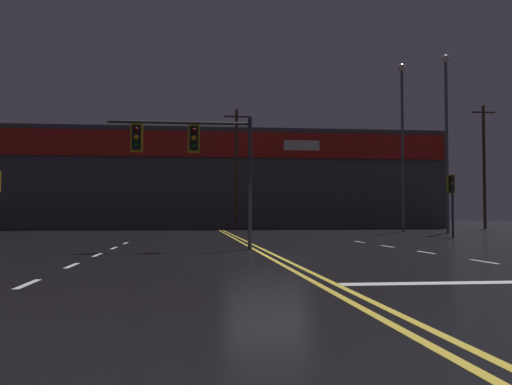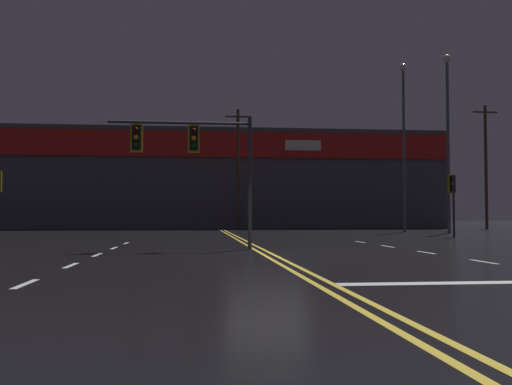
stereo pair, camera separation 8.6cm
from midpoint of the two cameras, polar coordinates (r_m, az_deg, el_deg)
name	(u,v)px [view 2 (the right image)]	position (r m, az deg, el deg)	size (l,w,h in m)	color
ground_plane	(267,254)	(17.54, 1.22, -6.14)	(200.00, 200.00, 0.00)	black
road_markings	(308,257)	(16.19, 5.42, -6.44)	(15.09, 60.00, 0.01)	gold
traffic_signal_median	(189,148)	(19.93, -6.56, 4.48)	(4.97, 0.36, 4.63)	#38383D
traffic_signal_corner_northeast	(453,191)	(32.15, 19.13, 0.12)	(0.42, 0.36, 3.35)	#38383D
streetlight_near_right	(448,122)	(40.43, 18.69, 6.68)	(0.56, 0.56, 11.98)	#59595E
streetlight_far_left	(404,127)	(42.28, 14.61, 6.31)	(0.56, 0.56, 12.07)	#59595E
building_backdrop	(218,181)	(54.83, -3.80, 1.17)	(41.95, 10.23, 8.95)	#4C4C51
utility_pole_row	(222,161)	(47.81, -3.35, 3.14)	(47.93, 0.26, 11.88)	#4C3828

